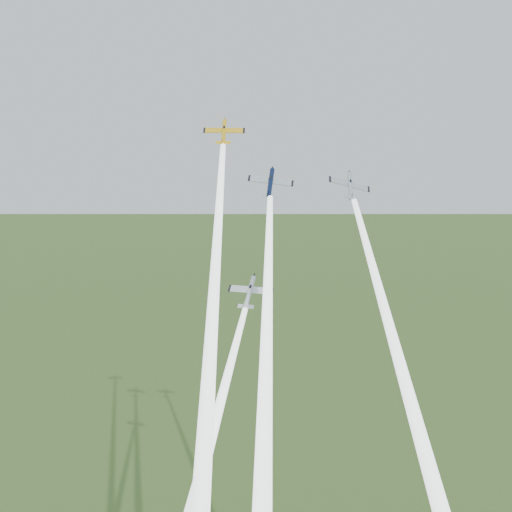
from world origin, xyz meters
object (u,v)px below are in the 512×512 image
Objects in this scene: plane_yellow at (224,132)px; plane_navy at (271,183)px; plane_silver_right at (350,186)px; plane_silver_low at (250,292)px.

plane_yellow is 0.92× the size of plane_navy.
plane_silver_right is 24.80m from plane_silver_low.
plane_silver_right is 0.97× the size of plane_silver_low.
plane_navy is at bearing 79.53° from plane_silver_low.
plane_yellow reaches higher than plane_silver_right.
plane_yellow is at bearing 164.01° from plane_navy.
plane_yellow reaches higher than plane_navy.
plane_silver_right is at bearing 38.36° from plane_silver_low.
plane_yellow is 23.42m from plane_silver_right.
plane_silver_low is at bearing -62.58° from plane_yellow.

